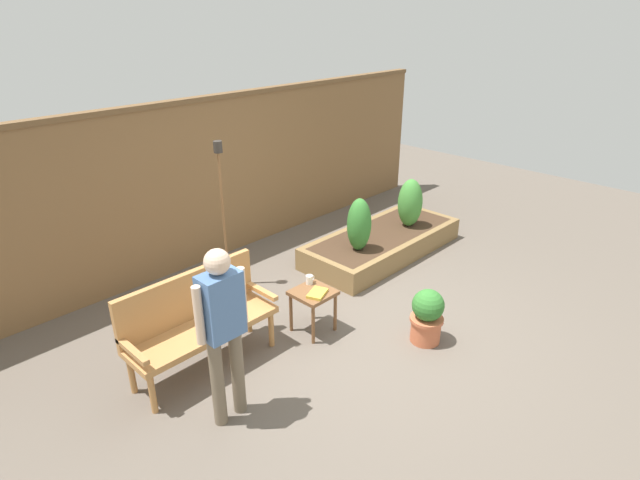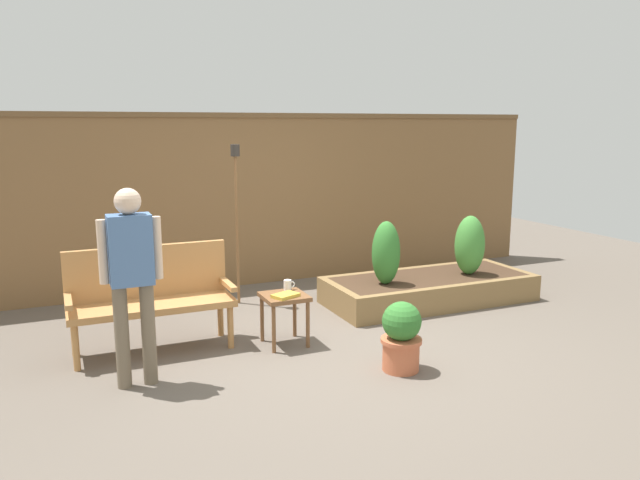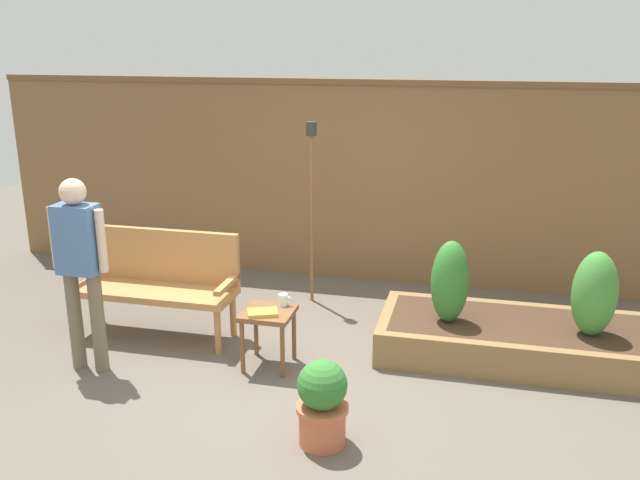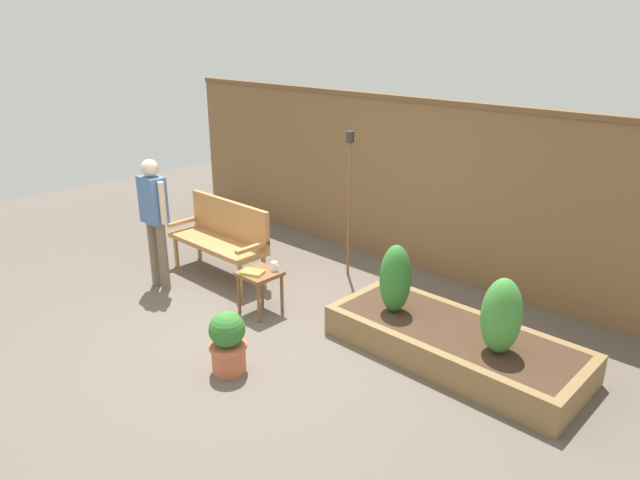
# 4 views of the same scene
# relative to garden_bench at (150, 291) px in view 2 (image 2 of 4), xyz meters

# --- Properties ---
(ground_plane) EXTENTS (14.00, 14.00, 0.00)m
(ground_plane) POSITION_rel_garden_bench_xyz_m (1.50, -0.72, -0.54)
(ground_plane) COLOR #60564C
(fence_back) EXTENTS (8.40, 0.14, 2.16)m
(fence_back) POSITION_rel_garden_bench_xyz_m (1.50, 1.88, 0.55)
(fence_back) COLOR brown
(fence_back) RESTS_ON ground_plane
(garden_bench) EXTENTS (1.44, 0.48, 0.94)m
(garden_bench) POSITION_rel_garden_bench_xyz_m (0.00, 0.00, 0.00)
(garden_bench) COLOR #B77F47
(garden_bench) RESTS_ON ground_plane
(side_table) EXTENTS (0.40, 0.40, 0.48)m
(side_table) POSITION_rel_garden_bench_xyz_m (1.15, -0.39, -0.15)
(side_table) COLOR brown
(side_table) RESTS_ON ground_plane
(cup_on_table) EXTENTS (0.11, 0.07, 0.10)m
(cup_on_table) POSITION_rel_garden_bench_xyz_m (1.23, -0.25, -0.02)
(cup_on_table) COLOR white
(cup_on_table) RESTS_ON side_table
(book_on_table) EXTENTS (0.27, 0.23, 0.03)m
(book_on_table) POSITION_rel_garden_bench_xyz_m (1.13, -0.47, -0.05)
(book_on_table) COLOR gold
(book_on_table) RESTS_ON side_table
(potted_boxwood) EXTENTS (0.34, 0.34, 0.59)m
(potted_boxwood) POSITION_rel_garden_bench_xyz_m (1.82, -1.35, -0.24)
(potted_boxwood) COLOR #C66642
(potted_boxwood) RESTS_ON ground_plane
(raised_planter_bed) EXTENTS (2.40, 1.00, 0.30)m
(raised_planter_bed) POSITION_rel_garden_bench_xyz_m (3.17, 0.26, -0.39)
(raised_planter_bed) COLOR olive
(raised_planter_bed) RESTS_ON ground_plane
(shrub_near_bench) EXTENTS (0.31, 0.31, 0.70)m
(shrub_near_bench) POSITION_rel_garden_bench_xyz_m (2.53, 0.16, 0.10)
(shrub_near_bench) COLOR brown
(shrub_near_bench) RESTS_ON raised_planter_bed
(shrub_far_corner) EXTENTS (0.34, 0.34, 0.69)m
(shrub_far_corner) POSITION_rel_garden_bench_xyz_m (3.64, 0.16, 0.10)
(shrub_far_corner) COLOR brown
(shrub_far_corner) RESTS_ON raised_planter_bed
(tiki_torch) EXTENTS (0.10, 0.10, 1.81)m
(tiki_torch) POSITION_rel_garden_bench_xyz_m (1.13, 1.08, 0.68)
(tiki_torch) COLOR brown
(tiki_torch) RESTS_ON ground_plane
(person_by_bench) EXTENTS (0.47, 0.20, 1.56)m
(person_by_bench) POSITION_rel_garden_bench_xyz_m (-0.23, -0.78, 0.39)
(person_by_bench) COLOR #70604C
(person_by_bench) RESTS_ON ground_plane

